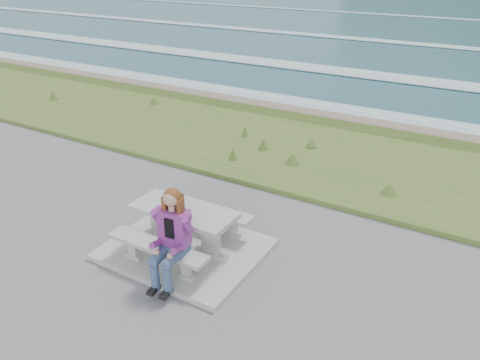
{
  "coord_description": "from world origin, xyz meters",
  "views": [
    {
      "loc": [
        4.26,
        -5.36,
        4.7
      ],
      "look_at": [
        0.4,
        1.2,
        0.99
      ],
      "focal_mm": 35.0,
      "sensor_mm": 36.0,
      "label": 1
    }
  ],
  "objects_px": {
    "bench_landward": "(158,250)",
    "bench_seaward": "(207,212)",
    "seated_woman": "(170,250)",
    "picnic_table": "(184,218)"
  },
  "relations": [
    {
      "from": "picnic_table",
      "to": "bench_landward",
      "type": "relative_size",
      "value": 1.0
    },
    {
      "from": "seated_woman",
      "to": "bench_landward",
      "type": "bearing_deg",
      "value": 151.87
    },
    {
      "from": "bench_seaward",
      "to": "seated_woman",
      "type": "xyz_separation_m",
      "value": [
        0.37,
        -1.54,
        0.21
      ]
    },
    {
      "from": "bench_landward",
      "to": "seated_woman",
      "type": "height_order",
      "value": "seated_woman"
    },
    {
      "from": "bench_landward",
      "to": "picnic_table",
      "type": "bearing_deg",
      "value": 90.0
    },
    {
      "from": "bench_seaward",
      "to": "seated_woman",
      "type": "distance_m",
      "value": 1.6
    },
    {
      "from": "picnic_table",
      "to": "bench_seaward",
      "type": "relative_size",
      "value": 1.0
    },
    {
      "from": "bench_landward",
      "to": "bench_seaward",
      "type": "height_order",
      "value": "same"
    },
    {
      "from": "bench_landward",
      "to": "bench_seaward",
      "type": "xyz_separation_m",
      "value": [
        0.0,
        1.4,
        0.0
      ]
    },
    {
      "from": "picnic_table",
      "to": "bench_landward",
      "type": "bearing_deg",
      "value": -90.0
    }
  ]
}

